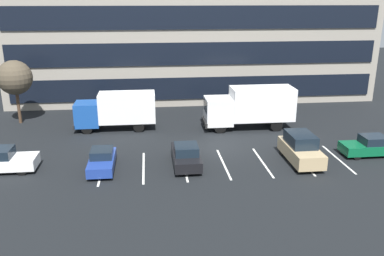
% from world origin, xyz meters
% --- Properties ---
extents(ground_plane, '(120.00, 120.00, 0.00)m').
position_xyz_m(ground_plane, '(0.00, 0.00, 0.00)').
color(ground_plane, black).
extents(office_building, '(39.74, 10.68, 18.00)m').
position_xyz_m(office_building, '(0.00, 17.95, 9.00)').
color(office_building, gray).
rests_on(office_building, ground_plane).
extents(lot_markings, '(16.94, 5.40, 0.01)m').
position_xyz_m(lot_markings, '(0.00, -3.20, 0.00)').
color(lot_markings, silver).
rests_on(lot_markings, ground_plane).
extents(box_truck_white, '(7.89, 2.61, 3.66)m').
position_xyz_m(box_truck_white, '(3.80, 4.63, 2.06)').
color(box_truck_white, white).
rests_on(box_truck_white, ground_plane).
extents(box_truck_blue, '(7.02, 2.32, 3.25)m').
position_xyz_m(box_truck_blue, '(-7.87, 5.53, 1.83)').
color(box_truck_blue, '#194799').
rests_on(box_truck_blue, ground_plane).
extents(sedan_forest, '(4.17, 1.75, 1.49)m').
position_xyz_m(sedan_forest, '(11.05, -2.73, 0.71)').
color(sedan_forest, '#0C5933').
rests_on(sedan_forest, ground_plane).
extents(sedan_white, '(4.51, 1.89, 1.62)m').
position_xyz_m(sedan_white, '(-15.03, -2.78, 0.76)').
color(sedan_white, white).
rests_on(sedan_white, ground_plane).
extents(sedan_navy, '(1.65, 3.95, 1.42)m').
position_xyz_m(sedan_navy, '(-8.36, -3.23, 0.67)').
color(sedan_navy, navy).
rests_on(sedan_navy, ground_plane).
extents(suv_tan, '(1.94, 4.57, 2.06)m').
position_xyz_m(suv_tan, '(5.44, -3.39, 1.00)').
color(suv_tan, tan).
rests_on(suv_tan, ground_plane).
extents(sedan_black, '(1.81, 4.32, 1.55)m').
position_xyz_m(sedan_black, '(-2.65, -3.13, 0.73)').
color(sedan_black, black).
rests_on(sedan_black, ground_plane).
extents(bare_tree, '(3.10, 3.10, 5.81)m').
position_xyz_m(bare_tree, '(-17.00, 8.46, 4.24)').
color(bare_tree, '#473323').
rests_on(bare_tree, ground_plane).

